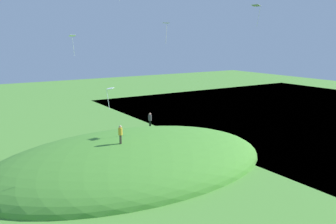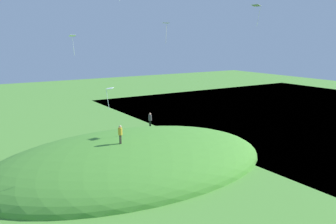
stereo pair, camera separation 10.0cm
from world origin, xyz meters
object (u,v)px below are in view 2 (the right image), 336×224
at_px(kite_5, 110,90).
at_px(person_on_hilltop, 150,118).
at_px(kite_2, 256,7).
at_px(kite_4, 166,24).
at_px(person_walking_path, 120,132).
at_px(kite_7, 73,38).

bearing_deg(kite_5, person_on_hilltop, -130.54).
bearing_deg(kite_2, kite_4, -18.71).
xyz_separation_m(person_on_hilltop, kite_2, (-7.02, 10.08, 12.82)).
relative_size(person_walking_path, kite_2, 0.78).
bearing_deg(kite_2, person_walking_path, -6.52).
bearing_deg(kite_4, kite_2, 161.29).
relative_size(person_on_hilltop, kite_7, 0.84).
relative_size(kite_2, kite_4, 1.10).
xyz_separation_m(kite_2, kite_4, (9.07, -3.07, -1.84)).
distance_m(person_walking_path, kite_2, 18.95).
bearing_deg(kite_5, kite_4, -148.48).
distance_m(person_on_hilltop, kite_4, 13.19).
height_order(kite_4, kite_7, kite_4).
bearing_deg(kite_2, person_on_hilltop, -55.13).
relative_size(person_walking_path, kite_5, 1.01).
bearing_deg(kite_7, person_walking_path, 99.09).
height_order(kite_2, kite_5, kite_2).
bearing_deg(kite_7, person_on_hilltop, -179.68).
bearing_deg(person_on_hilltop, person_walking_path, -104.83).
distance_m(kite_4, kite_5, 11.07).
height_order(person_on_hilltop, kite_5, kite_5).
relative_size(person_walking_path, kite_7, 0.81).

